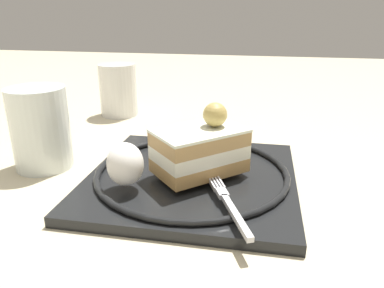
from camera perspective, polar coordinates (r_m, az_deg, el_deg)
The scene contains 7 objects.
ground_plane at distance 0.41m, azimuth -4.22°, elevation -7.27°, with size 2.40×2.40×0.00m, color beige.
dessert_plate at distance 0.43m, azimuth -0.00°, elevation -4.97°, with size 0.23×0.23×0.02m.
cake_slice at distance 0.41m, azimuth 1.31°, elevation -0.67°, with size 0.11×0.11×0.08m.
whipped_cream_dollop at distance 0.38m, azimuth -10.27°, elevation -3.08°, with size 0.04×0.04×0.05m, color white.
fork at distance 0.35m, azimuth 5.55°, elevation -8.98°, with size 0.05×0.11×0.00m.
drink_glass_near at distance 0.70m, azimuth -11.28°, elevation 7.77°, with size 0.07×0.07×0.09m.
drink_glass_far at distance 0.50m, azimuth -22.26°, elevation 1.54°, with size 0.07×0.07×0.10m.
Camera 1 is at (-0.10, 0.35, 0.19)m, focal length 34.54 mm.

